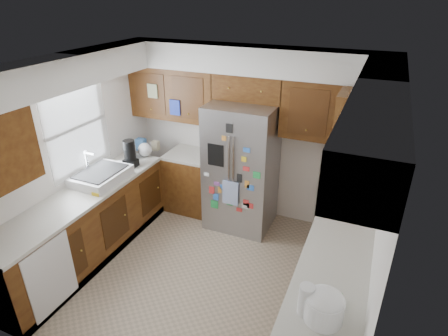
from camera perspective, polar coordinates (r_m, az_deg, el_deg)
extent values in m
plane|color=tan|center=(4.77, -2.90, -15.59)|extent=(3.60, 3.60, 0.00)
cube|color=white|center=(5.40, 4.25, 5.13)|extent=(3.60, 0.04, 2.50)
cube|color=white|center=(5.05, -21.94, 1.72)|extent=(0.04, 3.20, 2.50)
cube|color=white|center=(3.72, 22.66, -7.22)|extent=(0.04, 3.20, 2.50)
cube|color=white|center=(2.96, -17.60, -15.64)|extent=(3.60, 0.04, 2.50)
cube|color=white|center=(3.64, -3.80, 15.57)|extent=(3.60, 3.20, 0.02)
cube|color=white|center=(4.95, 3.91, 16.13)|extent=(3.60, 0.38, 0.35)
cube|color=white|center=(4.62, -22.43, 13.61)|extent=(0.38, 3.20, 0.35)
cube|color=white|center=(3.30, 22.55, 9.29)|extent=(0.38, 3.20, 0.35)
cube|color=#43200D|center=(5.55, -7.50, 11.25)|extent=(1.33, 0.34, 0.75)
cube|color=#43200D|center=(4.85, 16.66, 8.22)|extent=(1.33, 0.34, 0.75)
cube|color=white|center=(4.99, -21.72, 5.81)|extent=(0.02, 0.90, 1.05)
cube|color=white|center=(4.96, -21.40, 5.76)|extent=(0.01, 1.02, 1.15)
cube|color=#1F36B6|center=(5.39, -7.50, 9.13)|extent=(0.16, 0.02, 0.22)
cube|color=beige|center=(5.52, -10.83, 11.45)|extent=(0.16, 0.02, 0.20)
cube|color=#43200D|center=(5.05, -20.27, -8.53)|extent=(0.60, 2.60, 0.88)
cube|color=#43200D|center=(5.79, -4.74, -2.21)|extent=(0.75, 0.60, 0.88)
cube|color=beige|center=(4.82, -21.10, -3.99)|extent=(0.63, 2.60, 0.04)
cube|color=beige|center=(5.59, -4.91, 1.95)|extent=(0.75, 0.60, 0.04)
cube|color=black|center=(5.27, -19.61, -12.05)|extent=(0.60, 2.60, 0.10)
cube|color=white|center=(4.40, -24.78, -14.80)|extent=(0.01, 0.58, 0.80)
cube|color=#43200D|center=(3.84, 15.43, -20.34)|extent=(0.60, 2.25, 0.88)
cube|color=beige|center=(3.53, 16.33, -15.12)|extent=(0.63, 2.25, 0.04)
cube|color=#43200D|center=(4.81, 19.41, -1.34)|extent=(0.60, 0.90, 2.15)
cube|color=gray|center=(5.20, 2.68, 0.11)|extent=(0.90, 0.75, 1.80)
cylinder|color=silver|center=(4.82, 0.73, -0.07)|extent=(0.02, 0.02, 0.90)
cylinder|color=silver|center=(4.80, 1.39, -0.19)|extent=(0.02, 0.02, 0.90)
cube|color=black|center=(4.83, -1.29, 1.97)|extent=(0.22, 0.01, 0.30)
cube|color=white|center=(4.96, 0.96, -3.84)|extent=(0.22, 0.01, 0.34)
cube|color=black|center=(4.61, 0.81, 6.05)|extent=(0.09, 0.00, 0.12)
cube|color=red|center=(4.97, 3.36, -5.29)|extent=(0.08, 0.00, 0.09)
cube|color=red|center=(4.73, 3.39, -0.13)|extent=(0.09, 0.00, 0.06)
cube|color=red|center=(5.09, -1.89, -3.40)|extent=(0.08, 0.00, 0.11)
cube|color=blue|center=(4.63, 3.46, 2.74)|extent=(0.09, 0.00, 0.06)
cube|color=green|center=(4.72, 5.00, -1.10)|extent=(0.10, 0.00, 0.09)
cube|color=blue|center=(4.99, -0.02, -2.97)|extent=(0.11, 0.00, 0.07)
cube|color=white|center=(5.01, -2.68, -0.99)|extent=(0.07, 0.00, 0.05)
cube|color=blue|center=(4.83, 4.05, -3.03)|extent=(0.09, 0.00, 0.08)
cube|color=yellow|center=(4.69, 3.04, 1.34)|extent=(0.07, 0.00, 0.07)
cube|color=white|center=(5.00, 3.30, -5.81)|extent=(0.11, 0.00, 0.08)
cube|color=green|center=(5.19, -1.48, -5.57)|extent=(0.11, 0.00, 0.12)
cube|color=blue|center=(5.11, -1.26, -4.42)|extent=(0.08, 0.00, 0.10)
cube|color=red|center=(5.07, 2.33, -6.39)|extent=(0.08, 0.00, 0.06)
cube|color=orange|center=(4.69, -0.03, 4.56)|extent=(0.06, 0.00, 0.06)
cube|color=red|center=(4.97, 4.01, -5.80)|extent=(0.09, 0.00, 0.08)
cube|color=black|center=(4.83, 2.36, -1.56)|extent=(0.07, 0.00, 0.12)
cube|color=#8C4C99|center=(5.01, -1.12, -2.40)|extent=(0.08, 0.00, 0.05)
cube|color=orange|center=(5.03, -0.66, -3.38)|extent=(0.05, 0.00, 0.09)
cube|color=green|center=(5.06, 0.87, -5.18)|extent=(0.09, 0.00, 0.11)
cube|color=black|center=(4.98, 0.60, -3.28)|extent=(0.06, 0.00, 0.07)
cube|color=orange|center=(4.83, 3.51, -2.51)|extent=(0.06, 0.00, 0.10)
cube|color=#43200D|center=(5.04, 3.86, 12.24)|extent=(0.96, 0.34, 0.35)
sphere|color=blue|center=(5.13, -0.12, 16.02)|extent=(0.26, 0.26, 0.26)
cylinder|color=black|center=(4.89, 5.82, 14.88)|extent=(0.30, 0.30, 0.17)
ellipsoid|color=#333338|center=(4.88, 5.87, 15.85)|extent=(0.27, 0.27, 0.12)
cube|color=white|center=(5.03, -18.21, -1.17)|extent=(0.52, 0.70, 0.12)
cube|color=black|center=(5.00, -18.31, -0.51)|extent=(0.44, 0.60, 0.02)
cylinder|color=silver|center=(5.09, -20.17, 0.85)|extent=(0.02, 0.02, 0.30)
cylinder|color=silver|center=(5.00, -19.88, 2.09)|extent=(0.16, 0.02, 0.02)
cube|color=yellow|center=(4.75, -18.38, -3.41)|extent=(0.10, 0.18, 0.04)
cube|color=black|center=(5.32, -14.00, 0.77)|extent=(0.18, 0.14, 0.10)
cylinder|color=black|center=(5.24, -14.22, 2.65)|extent=(0.16, 0.16, 0.28)
cylinder|color=gray|center=(5.51, -13.93, 2.25)|extent=(0.14, 0.14, 0.20)
sphere|color=white|center=(5.58, -11.98, 2.75)|extent=(0.20, 0.20, 0.20)
cube|color=#3F72B2|center=(5.80, -12.52, 3.52)|extent=(0.14, 0.10, 0.18)
cube|color=#BFB28C|center=(5.77, -10.36, 3.38)|extent=(0.10, 0.08, 0.14)
cylinder|color=white|center=(5.27, -15.67, 0.41)|extent=(0.08, 0.08, 0.11)
cylinder|color=white|center=(3.04, 14.97, -20.03)|extent=(0.29, 0.29, 0.19)
ellipsoid|color=white|center=(2.97, 15.20, -18.72)|extent=(0.28, 0.28, 0.13)
cube|color=black|center=(3.03, 12.35, -19.24)|extent=(0.04, 0.06, 0.04)
cylinder|color=white|center=(3.03, 12.37, -19.02)|extent=(0.12, 0.12, 0.26)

